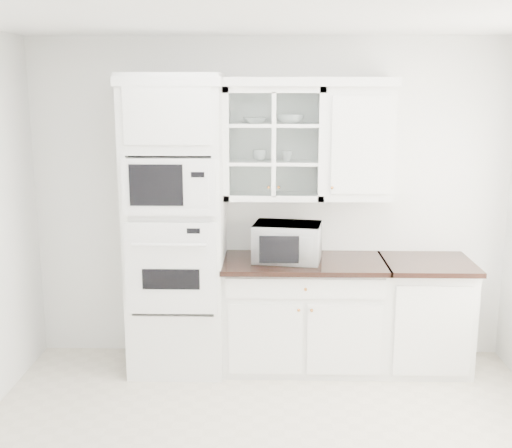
{
  "coord_description": "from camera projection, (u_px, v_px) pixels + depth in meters",
  "views": [
    {
      "loc": [
        0.01,
        -3.6,
        2.3
      ],
      "look_at": [
        -0.1,
        1.05,
        1.3
      ],
      "focal_mm": 45.0,
      "sensor_mm": 36.0,
      "label": 1
    }
  ],
  "objects": [
    {
      "name": "crown_molding",
      "position": [
        261.0,
        82.0,
        5.04
      ],
      "size": [
        2.14,
        0.38,
        0.07
      ],
      "primitive_type": "cube",
      "color": "white",
      "rests_on": "room_shell"
    },
    {
      "name": "cup_b",
      "position": [
        287.0,
        156.0,
        5.18
      ],
      "size": [
        0.1,
        0.1,
        0.08
      ],
      "primitive_type": "imported",
      "rotation": [
        0.0,
        0.0,
        0.13
      ],
      "color": "white",
      "rests_on": "upper_cabinet_glass"
    },
    {
      "name": "bowl_a",
      "position": [
        255.0,
        120.0,
        5.14
      ],
      "size": [
        0.22,
        0.22,
        0.05
      ],
      "primitive_type": "imported",
      "rotation": [
        0.0,
        0.0,
        0.22
      ],
      "color": "white",
      "rests_on": "upper_cabinet_glass"
    },
    {
      "name": "countertop_microwave",
      "position": [
        288.0,
        242.0,
        5.17
      ],
      "size": [
        0.59,
        0.52,
        0.31
      ],
      "primitive_type": "imported",
      "rotation": [
        0.0,
        0.0,
        2.98
      ],
      "color": "white",
      "rests_on": "base_cabinet_run"
    },
    {
      "name": "upper_cabinet_solid",
      "position": [
        358.0,
        144.0,
        5.14
      ],
      "size": [
        0.55,
        0.33,
        0.9
      ],
      "primitive_type": "cube",
      "color": "white",
      "rests_on": "room_shell"
    },
    {
      "name": "extra_base_cabinet",
      "position": [
        424.0,
        314.0,
        5.29
      ],
      "size": [
        0.72,
        0.67,
        0.92
      ],
      "color": "white",
      "rests_on": "ground"
    },
    {
      "name": "base_cabinet_run",
      "position": [
        303.0,
        313.0,
        5.31
      ],
      "size": [
        1.32,
        0.67,
        0.92
      ],
      "color": "white",
      "rests_on": "ground"
    },
    {
      "name": "bowl_b",
      "position": [
        290.0,
        119.0,
        5.12
      ],
      "size": [
        0.26,
        0.26,
        0.07
      ],
      "primitive_type": "imported",
      "rotation": [
        0.0,
        0.0,
        0.17
      ],
      "color": "white",
      "rests_on": "upper_cabinet_glass"
    },
    {
      "name": "upper_cabinet_glass",
      "position": [
        274.0,
        143.0,
        5.16
      ],
      "size": [
        0.8,
        0.33,
        0.9
      ],
      "color": "white",
      "rests_on": "room_shell"
    },
    {
      "name": "oven_column",
      "position": [
        176.0,
        226.0,
        5.15
      ],
      "size": [
        0.76,
        0.68,
        2.4
      ],
      "color": "white",
      "rests_on": "ground"
    },
    {
      "name": "cup_a",
      "position": [
        260.0,
        155.0,
        5.2
      ],
      "size": [
        0.12,
        0.12,
        0.09
      ],
      "primitive_type": "imported",
      "rotation": [
        0.0,
        0.0,
        -0.08
      ],
      "color": "white",
      "rests_on": "upper_cabinet_glass"
    },
    {
      "name": "room_shell",
      "position": [
        269.0,
        171.0,
        4.05
      ],
      "size": [
        4.0,
        3.5,
        2.7
      ],
      "color": "white",
      "rests_on": "ground"
    }
  ]
}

